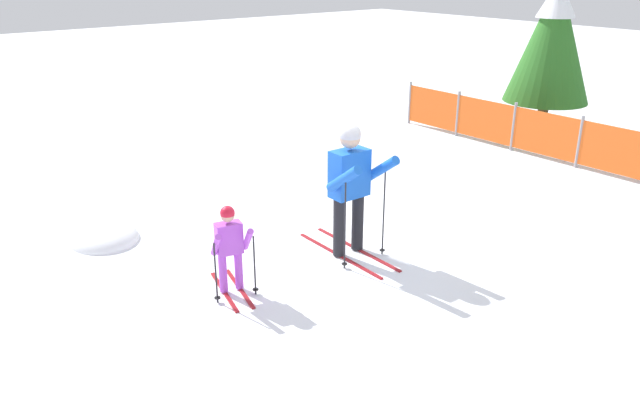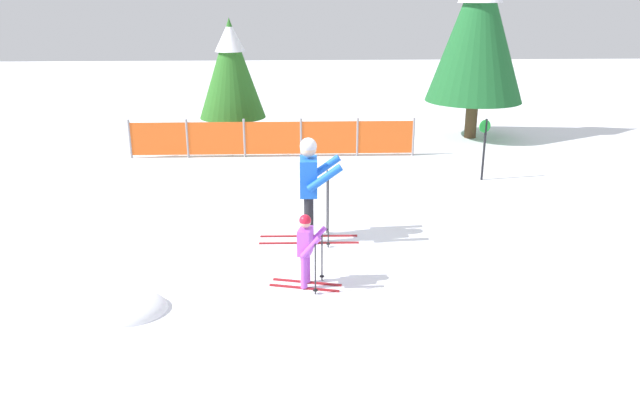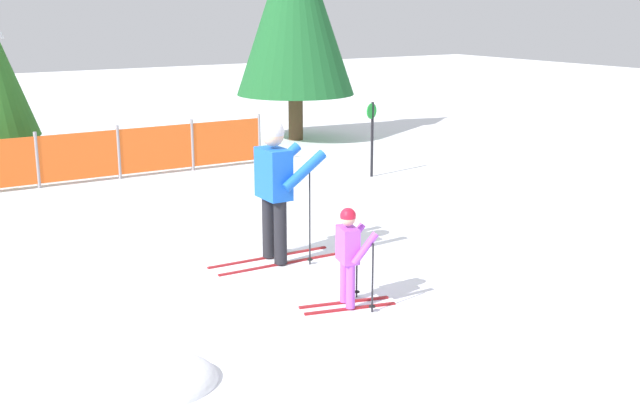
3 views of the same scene
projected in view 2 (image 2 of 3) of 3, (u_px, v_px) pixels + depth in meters
The scene contains 8 objects.
ground_plane at pixel (300, 238), 10.55m from camera, with size 60.00×60.00×0.00m, color white.
skier_adult at pixel (310, 180), 10.12m from camera, with size 1.66×0.74×1.75m.
skier_child at pixel (306, 245), 8.61m from camera, with size 1.03×0.54×1.07m.
safety_fence at pixel (273, 138), 15.65m from camera, with size 7.17×0.12×0.98m.
conifer_far at pixel (478, 26), 16.94m from camera, with size 2.69×2.69×5.00m.
conifer_near at pixel (231, 67), 16.69m from camera, with size 1.80×1.80×3.34m.
trail_marker at pixel (484, 142), 13.58m from camera, with size 0.27×0.11×1.37m.
snow_mound at pixel (125, 310), 8.12m from camera, with size 1.11×0.94×0.44m, color white.
Camera 2 is at (-0.10, -9.82, 3.91)m, focal length 35.00 mm.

